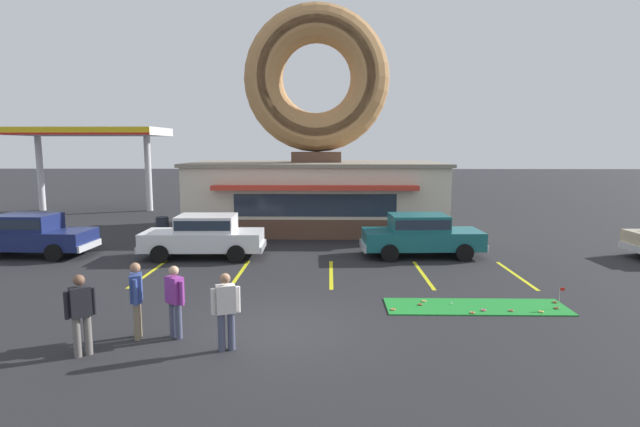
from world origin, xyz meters
name	(u,v)px	position (x,y,z in m)	size (l,w,h in m)	color
ground_plane	(277,330)	(0.00, 0.00, 0.00)	(160.00, 160.00, 0.00)	#232326
donut_shop_building	(317,154)	(0.56, 13.94, 3.74)	(12.30, 6.75, 10.96)	brown
putting_mat	(476,307)	(5.01, 1.69, 0.01)	(4.66, 1.34, 0.03)	#1E842D
mini_donut_near_left	(424,301)	(3.73, 2.04, 0.05)	(0.13, 0.13, 0.04)	#E5C666
mini_donut_near_right	(557,308)	(7.01, 1.52, 0.05)	(0.13, 0.13, 0.04)	brown
mini_donut_mid_left	(472,313)	(4.76, 1.12, 0.05)	(0.13, 0.13, 0.04)	#D17F47
mini_donut_mid_centre	(541,312)	(6.51, 1.24, 0.05)	(0.13, 0.13, 0.04)	#E5C666
mini_donut_mid_right	(393,309)	(2.82, 1.33, 0.05)	(0.13, 0.13, 0.04)	#D17F47
mini_donut_far_left	(420,304)	(3.58, 1.75, 0.05)	(0.13, 0.13, 0.04)	brown
mini_donut_far_centre	(555,302)	(7.19, 2.01, 0.05)	(0.13, 0.13, 0.04)	brown
mini_donut_far_right	(484,310)	(5.10, 1.32, 0.05)	(0.13, 0.13, 0.04)	#D8667F
mini_donut_extra	(511,310)	(5.79, 1.31, 0.05)	(0.13, 0.13, 0.04)	#A5724C
golf_ball	(451,303)	(4.41, 1.85, 0.05)	(0.04, 0.04, 0.04)	white
putting_flag_pin	(561,293)	(7.13, 1.57, 0.44)	(0.13, 0.01, 0.55)	silver
car_navy	(30,233)	(-10.16, 7.51, 0.87)	(4.61, 2.08, 1.60)	navy
car_teal	(421,234)	(4.65, 7.73, 0.87)	(4.63, 2.13, 1.60)	#196066
car_white	(204,234)	(-3.48, 7.39, 0.87)	(4.60, 2.07, 1.60)	silver
pedestrian_blue_sweater_man	(175,298)	(-2.15, -0.51, 0.89)	(0.50, 0.42, 1.61)	#474C66
pedestrian_hooded_kid	(137,297)	(-2.97, -0.55, 0.93)	(0.34, 0.57, 1.68)	#7F7056
pedestrian_leather_jacket_man	(81,311)	(-3.71, -1.48, 0.92)	(0.49, 0.42, 1.66)	slate
pedestrian_clipboard_woman	(226,308)	(-0.90, -1.16, 0.89)	(0.57, 0.35, 1.62)	#474C66
trash_bin	(163,227)	(-6.35, 11.22, 0.50)	(0.57, 0.57, 0.97)	#232833
gas_station_canopy	(92,135)	(-13.92, 20.84, 4.86)	(9.00, 4.46, 5.30)	silver
parking_stripe_far_left	(149,273)	(-4.74, 5.00, 0.00)	(0.12, 3.60, 0.01)	yellow
parking_stripe_left	(240,274)	(-1.74, 5.00, 0.00)	(0.12, 3.60, 0.01)	yellow
parking_stripe_mid_left	(331,274)	(1.26, 5.00, 0.00)	(0.12, 3.60, 0.01)	yellow
parking_stripe_centre	(423,274)	(4.26, 5.00, 0.00)	(0.12, 3.60, 0.01)	yellow
parking_stripe_mid_right	(516,275)	(7.26, 5.00, 0.00)	(0.12, 3.60, 0.01)	yellow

